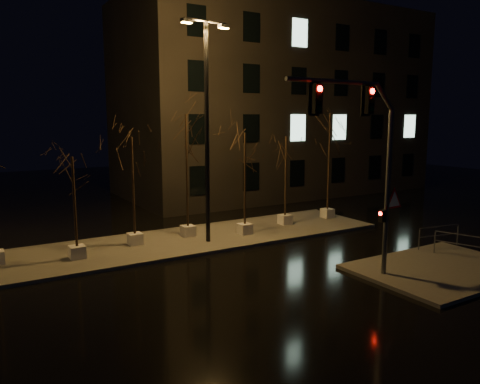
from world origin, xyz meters
TOP-DOWN VIEW (x-y plane):
  - ground at (0.00, 0.00)m, footprint 90.00×90.00m
  - median at (0.00, 6.00)m, footprint 22.00×5.00m
  - sidewalk_corner at (7.50, -3.50)m, footprint 7.00×5.00m
  - building at (14.00, 18.00)m, footprint 25.00×12.00m
  - tree_1 at (-5.08, 5.49)m, footprint 1.80×1.80m
  - tree_2 at (-2.18, 6.38)m, footprint 1.80×1.80m
  - tree_3 at (0.70, 6.55)m, footprint 1.80×1.80m
  - tree_4 at (3.47, 5.42)m, footprint 1.80×1.80m
  - tree_5 at (6.65, 6.17)m, footprint 1.80×1.80m
  - tree_6 at (9.94, 6.27)m, footprint 1.80×1.80m
  - traffic_signal_mast at (3.66, -2.89)m, footprint 6.01×0.48m
  - streetlight_main at (1.12, 5.08)m, footprint 2.64×0.67m
  - guard_rail_a at (10.00, -1.50)m, footprint 2.34×0.46m
  - guard_rail_b at (9.40, -3.00)m, footprint 0.78×2.06m

SIDE VIEW (x-z plane):
  - ground at x=0.00m, z-range 0.00..0.00m
  - median at x=0.00m, z-range 0.00..0.15m
  - sidewalk_corner at x=7.50m, z-range 0.00..0.15m
  - guard_rail_b at x=9.40m, z-range 0.30..1.34m
  - guard_rail_a at x=10.00m, z-range 0.31..1.33m
  - tree_1 at x=-5.08m, z-range 1.33..5.90m
  - tree_5 at x=6.65m, z-range 1.49..6.68m
  - tree_2 at x=-2.18m, z-range 1.53..6.85m
  - tree_4 at x=3.47m, z-range 1.56..7.02m
  - traffic_signal_mast at x=3.66m, z-range 1.30..8.65m
  - tree_3 at x=0.70m, z-range 1.81..8.24m
  - tree_6 at x=9.94m, z-range 1.83..8.32m
  - streetlight_main at x=1.12m, z-range 0.96..11.50m
  - building at x=14.00m, z-range 0.00..15.00m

